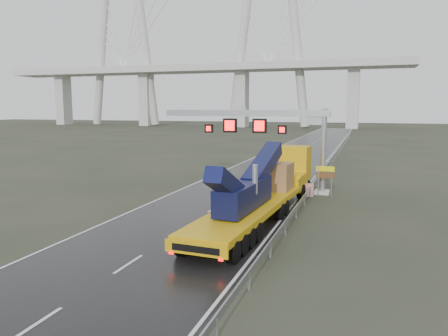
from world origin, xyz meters
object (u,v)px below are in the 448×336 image
(sign_gantry, at_px, (268,127))
(heavy_haul_truck, at_px, (269,185))
(exit_sign_pair, at_px, (325,175))
(striped_barrier, at_px, (309,190))

(sign_gantry, relative_size, heavy_haul_truck, 0.72)
(exit_sign_pair, height_order, striped_barrier, exit_sign_pair)
(heavy_haul_truck, xyz_separation_m, exit_sign_pair, (3.26, 6.41, -0.08))
(sign_gantry, height_order, exit_sign_pair, sign_gantry)
(striped_barrier, bearing_deg, sign_gantry, 166.57)
(sign_gantry, relative_size, striped_barrier, 14.03)
(exit_sign_pair, bearing_deg, heavy_haul_truck, -115.44)
(sign_gantry, distance_m, heavy_haul_truck, 8.49)
(heavy_haul_truck, height_order, striped_barrier, heavy_haul_truck)
(sign_gantry, bearing_deg, striped_barrier, -18.75)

